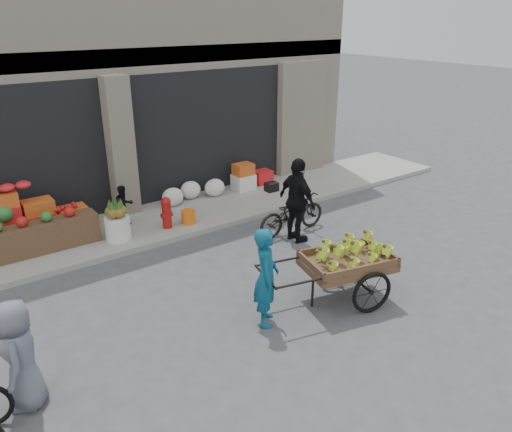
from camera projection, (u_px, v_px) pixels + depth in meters
ground at (246, 309)px, 8.22m from camera, size 80.00×80.00×0.00m
sidewalk at (143, 226)px, 11.27m from camera, size 18.00×2.20×0.12m
building at (69, 60)px, 12.97m from camera, size 14.00×6.45×7.00m
fruit_display at (18, 222)px, 9.91m from camera, size 3.10×1.12×1.24m
pineapple_bin at (118, 228)px, 10.37m from camera, size 0.52×0.52×0.50m
fire_hydrant at (166, 211)px, 10.88m from camera, size 0.22×0.22×0.71m
orange_bucket at (188, 217)px, 11.20m from camera, size 0.32×0.32×0.30m
right_bay_goods at (226, 183)px, 13.00m from camera, size 3.35×0.60×0.70m
seated_person at (124, 206)px, 10.96m from camera, size 0.51×0.43×0.93m
banana_cart at (345, 260)px, 8.22m from camera, size 2.60×1.50×1.02m
vendor_woman at (266, 277)px, 7.59m from camera, size 0.65×0.70×1.61m
vendor_grey at (21, 355)px, 5.99m from camera, size 0.69×0.83×1.46m
bicycle at (292, 213)px, 10.92m from camera, size 1.72×0.61×0.90m
cyclist at (297, 201)px, 10.34m from camera, size 0.45×1.07×1.81m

